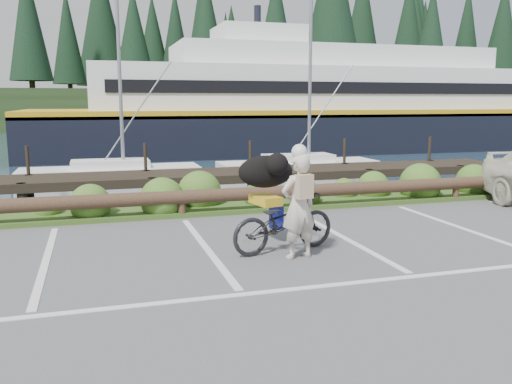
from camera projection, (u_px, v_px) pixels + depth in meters
ground at (235, 285)px, 7.49m from camera, size 72.00×72.00×0.00m
harbor_backdrop at (108, 118)px, 81.72m from camera, size 170.00×160.00×30.00m
vegetation_strip at (178, 209)px, 12.49m from camera, size 34.00×1.60×0.10m
log_rail at (182, 217)px, 11.84m from camera, size 32.00×0.30×0.60m
bicycle at (284, 222)px, 9.10m from camera, size 2.01×1.06×1.01m
cyclist at (299, 206)px, 8.65m from camera, size 0.69×0.53×1.71m
dog at (266, 172)px, 9.49m from camera, size 0.68×1.07×0.57m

